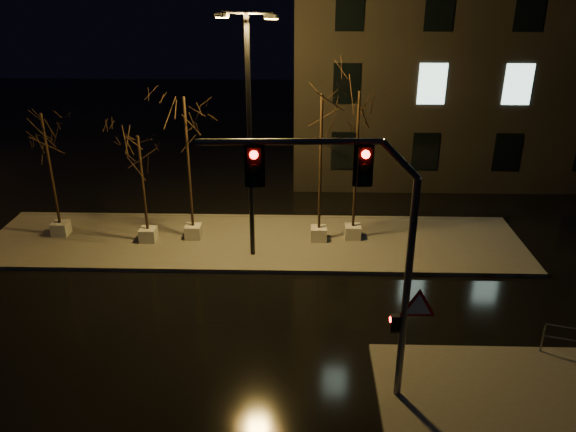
{
  "coord_description": "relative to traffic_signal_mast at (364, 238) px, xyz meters",
  "views": [
    {
      "loc": [
        1.97,
        -14.84,
        10.28
      ],
      "look_at": [
        1.49,
        2.4,
        2.8
      ],
      "focal_mm": 35.0,
      "sensor_mm": 36.0,
      "label": 1
    }
  ],
  "objects": [
    {
      "name": "ground",
      "position": [
        -3.38,
        3.16,
        -4.68
      ],
      "size": [
        90.0,
        90.0,
        0.0
      ],
      "primitive_type": "plane",
      "color": "black",
      "rests_on": "ground"
    },
    {
      "name": "median",
      "position": [
        -3.38,
        9.16,
        -4.6
      ],
      "size": [
        22.0,
        5.0,
        0.15
      ],
      "primitive_type": "cube",
      "color": "#4D4A44",
      "rests_on": "ground"
    },
    {
      "name": "sidewalk_corner",
      "position": [
        4.12,
        -0.34,
        -4.6
      ],
      "size": [
        7.0,
        5.0,
        0.15
      ],
      "primitive_type": "cube",
      "color": "#4D4A44",
      "rests_on": "ground"
    },
    {
      "name": "building",
      "position": [
        10.62,
        21.16,
        2.82
      ],
      "size": [
        25.0,
        12.0,
        15.0
      ],
      "primitive_type": "cube",
      "color": "black",
      "rests_on": "ground"
    },
    {
      "name": "tree_0",
      "position": [
        -11.57,
        9.47,
        -0.5
      ],
      "size": [
        1.8,
        1.8,
        5.31
      ],
      "color": "#AFAEA3",
      "rests_on": "median"
    },
    {
      "name": "tree_1",
      "position": [
        -7.74,
        8.96,
        -1.07
      ],
      "size": [
        1.8,
        1.8,
        4.56
      ],
      "color": "#AFAEA3",
      "rests_on": "median"
    },
    {
      "name": "tree_2",
      "position": [
        -5.94,
        9.32,
        0.04
      ],
      "size": [
        1.8,
        1.8,
        6.02
      ],
      "color": "#AFAEA3",
      "rests_on": "median"
    },
    {
      "name": "tree_3",
      "position": [
        -0.73,
        9.26,
        0.16
      ],
      "size": [
        1.8,
        1.8,
        6.17
      ],
      "color": "#AFAEA3",
      "rests_on": "median"
    },
    {
      "name": "tree_4",
      "position": [
        0.68,
        9.49,
        0.2
      ],
      "size": [
        1.8,
        1.8,
        6.24
      ],
      "color": "#AFAEA3",
      "rests_on": "median"
    },
    {
      "name": "traffic_signal_mast",
      "position": [
        0.0,
        0.0,
        0.0
      ],
      "size": [
        5.65,
        0.35,
        6.89
      ],
      "rotation": [
        0.0,
        0.0,
        0.04
      ],
      "color": "#575A5F",
      "rests_on": "sidewalk_corner"
    },
    {
      "name": "streetlight_main",
      "position": [
        -3.35,
        7.91,
        0.65
      ],
      "size": [
        2.2,
        0.94,
        8.98
      ],
      "rotation": [
        0.0,
        0.0,
        -0.32
      ],
      "color": "black",
      "rests_on": "median"
    }
  ]
}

